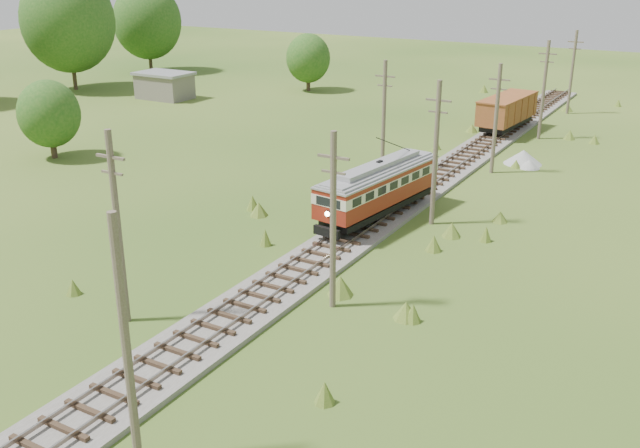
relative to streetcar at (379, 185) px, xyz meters
The scene contains 17 objects.
railbed_main 4.66m from the streetcar, 90.00° to the left, with size 3.60×96.00×0.57m.
streetcar is the anchor object (origin of this frame).
gondola 28.06m from the streetcar, 90.00° to the left, with size 3.58×9.01×2.92m.
gravel_pile 18.37m from the streetcar, 75.60° to the left, with size 3.16×3.36×1.15m.
utility_pole_r_1 25.16m from the streetcar, 82.90° to the right, with size 0.30×0.30×8.80m.
utility_pole_r_2 12.50m from the streetcar, 74.48° to the right, with size 1.60×0.30×8.60m.
utility_pole_r_3 4.07m from the streetcar, 19.22° to the left, with size 1.60×0.30×9.00m.
utility_pole_r_4 14.56m from the streetcar, 78.00° to the left, with size 1.60×0.30×8.40m.
utility_pole_r_5 27.42m from the streetcar, 82.85° to the left, with size 1.60×0.30×8.90m.
utility_pole_r_6 40.30m from the streetcar, 85.44° to the left, with size 1.60×0.30×8.70m.
utility_pole_l_a 18.51m from the streetcar, 103.22° to the right, with size 1.60×0.30×9.00m.
utility_pole_l_b 11.26m from the streetcar, 113.98° to the left, with size 1.60×0.30×8.60m.
tree_left_4 59.44m from the streetcar, 155.93° to the left, with size 11.34×11.34×14.61m.
tree_left_5 69.05m from the streetcar, 144.38° to the left, with size 9.66×9.66×12.44m.
tree_mid_a 47.32m from the streetcar, 126.30° to the left, with size 5.46×5.46×7.03m.
tree_mid_c 30.03m from the streetcar, behind, with size 5.04×5.04×6.49m.
shed 47.24m from the streetcar, 147.88° to the left, with size 6.40×4.40×3.10m.
Camera 1 is at (18.14, -8.86, 15.74)m, focal length 40.00 mm.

